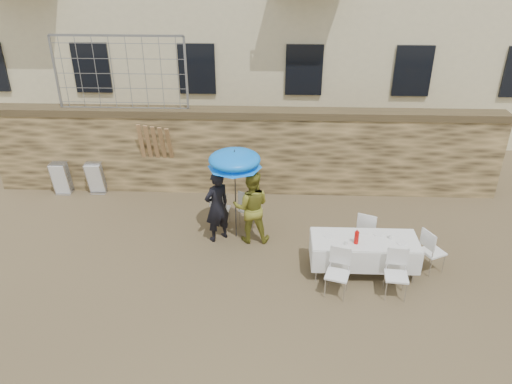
{
  "coord_description": "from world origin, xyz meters",
  "views": [
    {
      "loc": [
        0.76,
        -6.89,
        6.19
      ],
      "look_at": [
        0.4,
        2.2,
        1.4
      ],
      "focal_mm": 35.0,
      "sensor_mm": 36.0,
      "label": 1
    }
  ],
  "objects_px": {
    "man_suit": "(217,206)",
    "woman_dress": "(251,207)",
    "couple_chair_left": "(220,208)",
    "soda_bottle": "(356,238)",
    "table_chair_front_right": "(397,275)",
    "chair_stack_right": "(97,176)",
    "table_chair_back": "(367,231)",
    "table_chair_side": "(433,250)",
    "couple_chair_right": "(250,209)",
    "umbrella": "(235,162)",
    "table_chair_front_left": "(337,274)",
    "banquet_table": "(365,241)",
    "chair_stack_left": "(63,176)"
  },
  "relations": [
    {
      "from": "man_suit",
      "to": "soda_bottle",
      "type": "xyz_separation_m",
      "value": [
        2.85,
        -1.25,
        0.07
      ]
    },
    {
      "from": "table_chair_back",
      "to": "chair_stack_left",
      "type": "xyz_separation_m",
      "value": [
        -7.57,
        2.43,
        -0.02
      ]
    },
    {
      "from": "woman_dress",
      "to": "soda_bottle",
      "type": "height_order",
      "value": "woman_dress"
    },
    {
      "from": "man_suit",
      "to": "soda_bottle",
      "type": "height_order",
      "value": "man_suit"
    },
    {
      "from": "couple_chair_right",
      "to": "chair_stack_left",
      "type": "relative_size",
      "value": 1.04
    },
    {
      "from": "umbrella",
      "to": "table_chair_front_right",
      "type": "relative_size",
      "value": 2.05
    },
    {
      "from": "couple_chair_right",
      "to": "soda_bottle",
      "type": "xyz_separation_m",
      "value": [
        2.15,
        -1.8,
        0.43
      ]
    },
    {
      "from": "couple_chair_left",
      "to": "banquet_table",
      "type": "xyz_separation_m",
      "value": [
        3.05,
        -1.65,
        0.25
      ]
    },
    {
      "from": "chair_stack_left",
      "to": "table_chair_front_right",
      "type": "bearing_deg",
      "value": -26.82
    },
    {
      "from": "table_chair_back",
      "to": "chair_stack_right",
      "type": "relative_size",
      "value": 1.04
    },
    {
      "from": "couple_chair_left",
      "to": "chair_stack_right",
      "type": "height_order",
      "value": "couple_chair_left"
    },
    {
      "from": "table_chair_front_right",
      "to": "table_chair_back",
      "type": "relative_size",
      "value": 1.0
    },
    {
      "from": "woman_dress",
      "to": "chair_stack_right",
      "type": "bearing_deg",
      "value": -28.57
    },
    {
      "from": "couple_chair_right",
      "to": "table_chair_front_right",
      "type": "distance_m",
      "value": 3.73
    },
    {
      "from": "table_chair_front_right",
      "to": "chair_stack_right",
      "type": "height_order",
      "value": "table_chair_front_right"
    },
    {
      "from": "soda_bottle",
      "to": "couple_chair_right",
      "type": "bearing_deg",
      "value": 140.18
    },
    {
      "from": "soda_bottle",
      "to": "chair_stack_right",
      "type": "xyz_separation_m",
      "value": [
        -6.27,
        3.38,
        -0.45
      ]
    },
    {
      "from": "woman_dress",
      "to": "umbrella",
      "type": "relative_size",
      "value": 0.85
    },
    {
      "from": "woman_dress",
      "to": "umbrella",
      "type": "bearing_deg",
      "value": -17.41
    },
    {
      "from": "man_suit",
      "to": "table_chair_front_left",
      "type": "distance_m",
      "value": 3.09
    },
    {
      "from": "table_chair_front_left",
      "to": "table_chair_side",
      "type": "distance_m",
      "value": 2.17
    },
    {
      "from": "man_suit",
      "to": "woman_dress",
      "type": "relative_size",
      "value": 0.99
    },
    {
      "from": "chair_stack_left",
      "to": "banquet_table",
      "type": "bearing_deg",
      "value": -23.65
    },
    {
      "from": "couple_chair_right",
      "to": "banquet_table",
      "type": "bearing_deg",
      "value": 177.6
    },
    {
      "from": "table_chair_front_right",
      "to": "umbrella",
      "type": "bearing_deg",
      "value": 153.98
    },
    {
      "from": "couple_chair_left",
      "to": "soda_bottle",
      "type": "relative_size",
      "value": 3.69
    },
    {
      "from": "woman_dress",
      "to": "table_chair_front_right",
      "type": "distance_m",
      "value": 3.38
    },
    {
      "from": "banquet_table",
      "to": "table_chair_side",
      "type": "relative_size",
      "value": 2.19
    },
    {
      "from": "man_suit",
      "to": "couple_chair_left",
      "type": "distance_m",
      "value": 0.65
    },
    {
      "from": "table_chair_front_right",
      "to": "table_chair_back",
      "type": "bearing_deg",
      "value": 106.61
    },
    {
      "from": "couple_chair_right",
      "to": "chair_stack_right",
      "type": "bearing_deg",
      "value": 11.54
    },
    {
      "from": "soda_bottle",
      "to": "table_chair_front_right",
      "type": "xyz_separation_m",
      "value": [
        0.7,
        -0.6,
        -0.43
      ]
    },
    {
      "from": "umbrella",
      "to": "table_chair_back",
      "type": "xyz_separation_m",
      "value": [
        2.85,
        -0.4,
        -1.37
      ]
    },
    {
      "from": "banquet_table",
      "to": "table_chair_back",
      "type": "xyz_separation_m",
      "value": [
        0.2,
        0.8,
        -0.25
      ]
    },
    {
      "from": "couple_chair_right",
      "to": "table_chair_side",
      "type": "bearing_deg",
      "value": -169.82
    },
    {
      "from": "table_chair_side",
      "to": "chair_stack_left",
      "type": "distance_m",
      "value": 9.31
    },
    {
      "from": "table_chair_front_right",
      "to": "table_chair_side",
      "type": "relative_size",
      "value": 1.0
    },
    {
      "from": "woman_dress",
      "to": "table_chair_front_left",
      "type": "distance_m",
      "value": 2.54
    },
    {
      "from": "man_suit",
      "to": "banquet_table",
      "type": "bearing_deg",
      "value": 120.52
    },
    {
      "from": "table_chair_back",
      "to": "chair_stack_left",
      "type": "relative_size",
      "value": 1.04
    },
    {
      "from": "couple_chair_left",
      "to": "chair_stack_right",
      "type": "xyz_separation_m",
      "value": [
        -3.41,
        1.58,
        -0.02
      ]
    },
    {
      "from": "soda_bottle",
      "to": "chair_stack_left",
      "type": "bearing_deg",
      "value": 154.77
    },
    {
      "from": "couple_chair_left",
      "to": "banquet_table",
      "type": "bearing_deg",
      "value": 159.07
    },
    {
      "from": "table_chair_front_left",
      "to": "chair_stack_left",
      "type": "xyz_separation_m",
      "value": [
        -6.77,
        3.98,
        -0.02
      ]
    },
    {
      "from": "soda_bottle",
      "to": "chair_stack_right",
      "type": "relative_size",
      "value": 0.28
    },
    {
      "from": "table_chair_back",
      "to": "table_chair_side",
      "type": "xyz_separation_m",
      "value": [
        1.2,
        -0.7,
        0.0
      ]
    },
    {
      "from": "umbrella",
      "to": "chair_stack_right",
      "type": "relative_size",
      "value": 2.14
    },
    {
      "from": "woman_dress",
      "to": "table_chair_front_left",
      "type": "height_order",
      "value": "woman_dress"
    },
    {
      "from": "woman_dress",
      "to": "table_chair_back",
      "type": "height_order",
      "value": "woman_dress"
    },
    {
      "from": "man_suit",
      "to": "chair_stack_right",
      "type": "distance_m",
      "value": 4.04
    }
  ]
}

